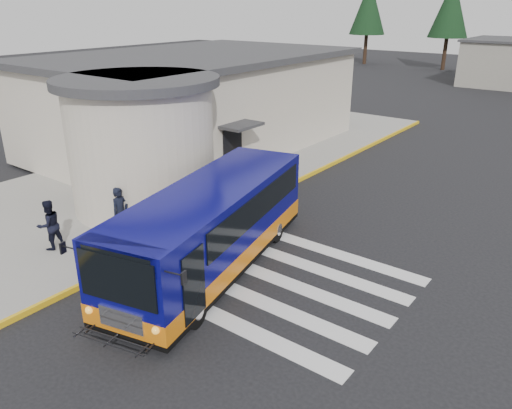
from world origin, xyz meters
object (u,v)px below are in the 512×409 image
Objects in this scene: bollard at (106,252)px; transit_bus at (211,231)px; pedestrian_b at (49,225)px; pedestrian_a at (121,213)px.

transit_bus is at bearing 42.41° from bollard.
bollard is at bearing 97.30° from pedestrian_b.
transit_bus reaches higher than pedestrian_b.
transit_bus is 3.61m from pedestrian_a.
bollard is at bearing -142.08° from pedestrian_a.
transit_bus is 5.73× the size of pedestrian_b.
pedestrian_b reaches higher than bollard.
pedestrian_b is 1.54× the size of bollard.
pedestrian_b is at bearing -173.76° from bollard.
transit_bus is at bearing 117.64° from pedestrian_b.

